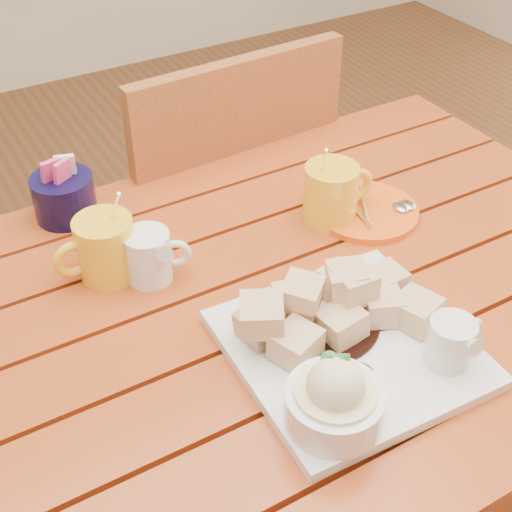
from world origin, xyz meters
TOP-DOWN VIEW (x-y plane):
  - table at (0.00, 0.00)m, footprint 1.20×0.79m
  - dessert_plate at (0.01, -0.16)m, footprint 0.30×0.30m
  - coffee_mug_left at (-0.18, 0.17)m, footprint 0.12×0.09m
  - coffee_mug_right at (0.18, 0.12)m, footprint 0.12×0.09m
  - cream_pitcher at (-0.13, 0.13)m, footprint 0.10×0.08m
  - sugar_caddy at (-0.19, 0.34)m, footprint 0.10×0.10m
  - orange_saucer at (0.24, 0.10)m, footprint 0.17×0.17m
  - chair_far at (0.16, 0.50)m, footprint 0.46×0.46m

SIDE VIEW (x-z plane):
  - chair_far at x=0.16m, z-range 0.05..0.98m
  - table at x=0.00m, z-range 0.27..1.02m
  - orange_saucer at x=0.24m, z-range 0.75..0.77m
  - dessert_plate at x=0.01m, z-range 0.73..0.84m
  - sugar_caddy at x=-0.19m, z-range 0.73..0.84m
  - cream_pitcher at x=-0.13m, z-range 0.75..0.83m
  - coffee_mug_left at x=-0.18m, z-range 0.73..0.87m
  - coffee_mug_right at x=0.18m, z-range 0.73..0.87m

